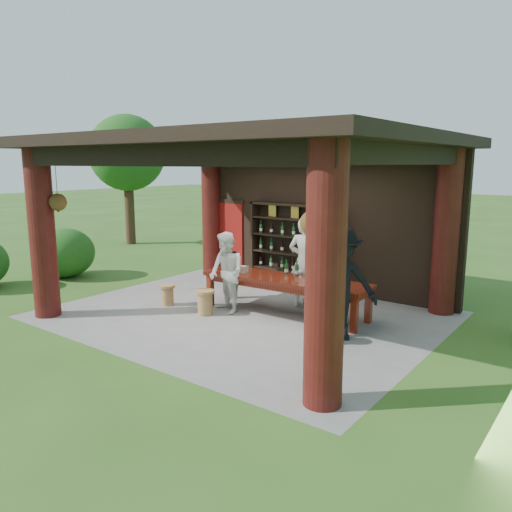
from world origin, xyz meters
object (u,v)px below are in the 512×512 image
Objects in this scene: napkin_basket at (241,269)px; stool_near_right at (325,329)px; stool_near_left at (205,302)px; tasting_table at (285,283)px; guest_man at (340,284)px; stool_far_left at (167,294)px; guest_woman at (226,273)px; wine_shelf at (293,246)px; host at (305,262)px.

stool_near_right is at bearing -18.93° from napkin_basket.
stool_near_right is at bearing 0.51° from stool_near_left.
tasting_table is 1.81× the size of guest_man.
stool_near_left is 2.74m from stool_near_right.
stool_near_left is at bearing -1.06° from stool_far_left.
stool_near_left is 1.12m from stool_far_left.
guest_woman reaches higher than stool_near_right.
guest_man is (2.58, -0.03, 0.16)m from guest_woman.
guest_man is (3.94, 0.34, 0.75)m from stool_far_left.
stool_near_right is at bearing -49.20° from wine_shelf.
wine_shelf reaches higher than napkin_basket.
stool_near_right is (2.74, 0.02, -0.02)m from stool_near_left.
guest_man is at bearing 7.34° from stool_near_left.
napkin_basket is (-1.05, -0.84, -0.15)m from host.
stool_far_left is at bearing 22.88° from host.
guest_woman is at bearing 171.62° from stool_near_right.
guest_woman is at bearing 15.25° from stool_far_left.
tasting_table reaches higher than stool_near_right.
host reaches higher than stool_far_left.
stool_near_left is 2.94m from guest_man.
wine_shelf is 2.19m from tasting_table.
guest_woman reaches higher than napkin_basket.
guest_woman is 0.84× the size of guest_man.
guest_man is at bearing 4.97° from stool_far_left.
tasting_table is 7.03× the size of stool_near_left.
wine_shelf is 9.08× the size of napkin_basket.
napkin_basket is (-2.50, 0.86, 0.57)m from stool_near_right.
guest_man is at bearing 75.58° from stool_near_right.
guest_man is (0.09, 0.34, 0.74)m from stool_near_right.
stool_near_right is at bearing 0.06° from stool_far_left.
stool_near_left reaches higher than stool_far_left.
tasting_table reaches higher than stool_far_left.
tasting_table is 1.04m from napkin_basket.
wine_shelf is at bearing 110.69° from guest_woman.
napkin_basket is (-0.01, 0.49, -0.01)m from guest_woman.
guest_man reaches higher than napkin_basket.
wine_shelf is 5.08× the size of stool_near_right.
tasting_table reaches higher than stool_near_left.
guest_man is at bearing 19.96° from guest_woman.
napkin_basket is at bearing -171.91° from tasting_table.
host is at bearing 38.75° from napkin_basket.
tasting_table is at bearing 23.00° from stool_far_left.
wine_shelf is 1.20× the size of guest_man.
stool_near_right is (1.49, -1.00, -0.39)m from tasting_table.
wine_shelf is at bearing 118.18° from tasting_table.
stool_near_left is 1.09× the size of stool_near_right.
host is 1.36m from napkin_basket.
host is 0.98× the size of guest_man.
stool_near_left is 0.26× the size of guest_man.
wine_shelf is 5.28× the size of stool_far_left.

